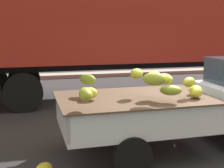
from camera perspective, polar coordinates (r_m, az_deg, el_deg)
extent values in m
plane|color=#28282B|center=(6.45, 13.37, -11.24)|extent=(220.00, 220.00, 0.00)
cube|color=gray|center=(15.21, -3.05, 1.72)|extent=(80.00, 0.80, 0.16)
cube|color=silver|center=(5.90, 4.00, -7.07)|extent=(2.69, 1.73, 0.08)
cube|color=silver|center=(6.57, 1.72, -2.89)|extent=(2.65, 0.11, 0.44)
cube|color=silver|center=(5.10, 7.03, -6.86)|extent=(2.65, 0.11, 0.44)
cube|color=silver|center=(6.36, 15.19, -3.69)|extent=(0.09, 1.67, 0.44)
cube|color=silver|center=(5.55, -8.83, -5.49)|extent=(0.09, 1.67, 0.44)
cube|color=#B21914|center=(6.61, 1.64, -3.17)|extent=(2.55, 0.07, 0.07)
cube|color=brown|center=(5.77, 4.06, -2.42)|extent=(2.81, 1.85, 0.03)
ellipsoid|color=olive|center=(5.81, -4.35, 0.81)|extent=(0.36, 0.41, 0.20)
ellipsoid|color=olive|center=(5.37, 10.40, -1.09)|extent=(0.43, 0.37, 0.17)
ellipsoid|color=#9EA42A|center=(5.82, 13.59, 0.34)|extent=(0.35, 0.33, 0.18)
ellipsoid|color=#93A42F|center=(5.23, 7.54, 0.87)|extent=(0.44, 0.38, 0.22)
ellipsoid|color=#9EA82E|center=(4.78, -4.72, -1.83)|extent=(0.22, 0.38, 0.20)
ellipsoid|color=gold|center=(5.54, 9.40, 0.95)|extent=(0.26, 0.41, 0.18)
ellipsoid|color=#9CAC32|center=(5.63, 7.48, 1.11)|extent=(0.36, 0.32, 0.24)
ellipsoid|color=gold|center=(6.12, 14.60, -0.99)|extent=(0.36, 0.32, 0.16)
ellipsoid|color=gold|center=(5.81, 14.74, -1.39)|extent=(0.37, 0.38, 0.20)
ellipsoid|color=#A5AD2F|center=(5.76, 4.39, 1.83)|extent=(0.36, 0.36, 0.19)
ellipsoid|color=gold|center=(5.48, -3.96, -1.62)|extent=(0.32, 0.29, 0.20)
cylinder|color=black|center=(6.62, -0.91, -7.44)|extent=(0.64, 0.21, 0.64)
cylinder|color=black|center=(5.18, 3.58, -12.66)|extent=(0.64, 0.21, 0.64)
cube|color=maroon|center=(10.68, 4.10, 11.66)|extent=(12.03, 2.63, 2.70)
cube|color=black|center=(10.75, 3.99, 3.64)|extent=(11.04, 0.52, 0.30)
cylinder|color=black|center=(11.47, -15.37, 0.89)|extent=(1.08, 0.31, 1.08)
cylinder|color=black|center=(9.10, -15.54, -1.49)|extent=(1.08, 0.31, 1.08)
cylinder|color=#38383A|center=(12.25, 18.78, 1.69)|extent=(0.18, 0.18, 1.25)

